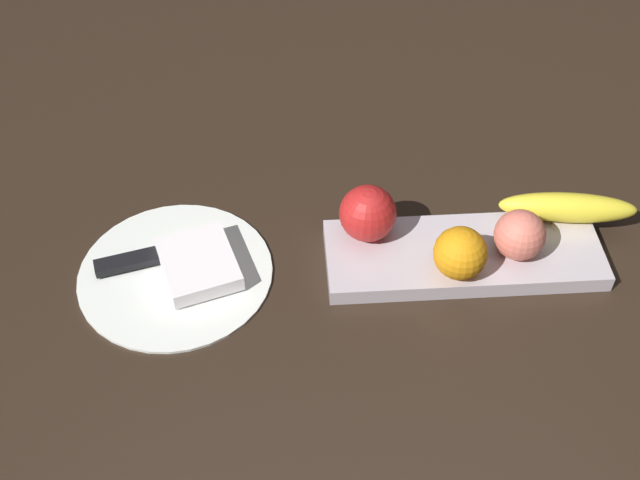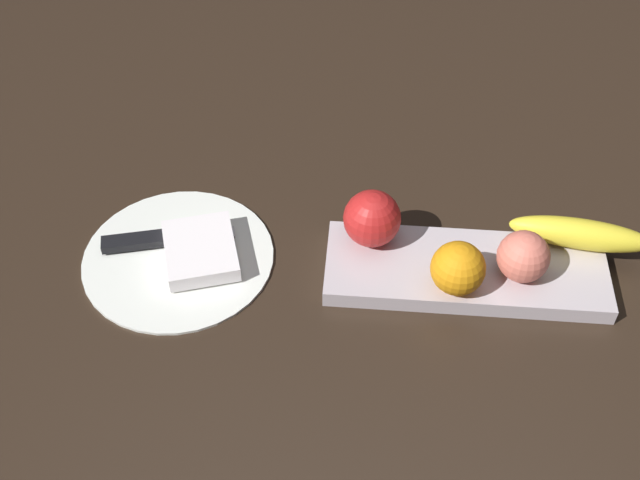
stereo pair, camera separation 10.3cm
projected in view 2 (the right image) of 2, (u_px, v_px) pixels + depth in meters
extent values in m
plane|color=black|center=(442.00, 281.00, 1.06)|extent=(2.40, 2.40, 0.00)
cube|color=#BEB3BA|center=(466.00, 271.00, 1.05)|extent=(0.37, 0.13, 0.02)
sphere|color=red|center=(372.00, 218.00, 1.05)|extent=(0.08, 0.08, 0.08)
ellipsoid|color=yellow|center=(581.00, 234.00, 1.05)|extent=(0.19, 0.06, 0.04)
sphere|color=orange|center=(458.00, 268.00, 0.99)|extent=(0.07, 0.07, 0.07)
sphere|color=#E1715E|center=(524.00, 259.00, 1.01)|extent=(0.07, 0.07, 0.07)
cylinder|color=white|center=(178.00, 257.00, 1.08)|extent=(0.26, 0.26, 0.01)
cube|color=white|center=(200.00, 250.00, 1.07)|extent=(0.12, 0.13, 0.02)
cube|color=silver|center=(180.00, 238.00, 1.10)|extent=(0.15, 0.06, 0.00)
cube|color=black|center=(135.00, 241.00, 1.09)|extent=(0.09, 0.05, 0.01)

